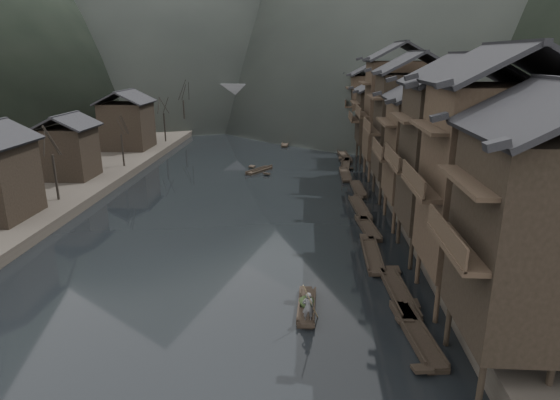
{
  "coord_description": "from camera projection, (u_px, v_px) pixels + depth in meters",
  "views": [
    {
      "loc": [
        6.7,
        -27.35,
        14.64
      ],
      "look_at": [
        4.42,
        11.56,
        2.5
      ],
      "focal_mm": 30.0,
      "sensor_mm": 36.0,
      "label": 1
    }
  ],
  "objects": [
    {
      "name": "water",
      "position": [
        203.0,
        287.0,
        30.8
      ],
      "size": [
        300.0,
        300.0,
        0.0
      ],
      "primitive_type": "plane",
      "color": "black",
      "rests_on": "ground"
    },
    {
      "name": "right_bank",
      "position": [
        505.0,
        155.0,
        66.71
      ],
      "size": [
        40.0,
        200.0,
        1.8
      ],
      "primitive_type": "cube",
      "color": "#2D2823",
      "rests_on": "ground"
    },
    {
      "name": "left_bank",
      "position": [
        31.0,
        152.0,
        70.7
      ],
      "size": [
        40.0,
        200.0,
        1.2
      ],
      "primitive_type": "cube",
      "color": "#2D2823",
      "rests_on": "ground"
    },
    {
      "name": "stilt_houses",
      "position": [
        418.0,
        116.0,
        44.88
      ],
      "size": [
        9.0,
        67.6,
        16.34
      ],
      "color": "black",
      "rests_on": "ground"
    },
    {
      "name": "left_houses",
      "position": [
        50.0,
        143.0,
        49.43
      ],
      "size": [
        8.1,
        53.2,
        8.73
      ],
      "color": "black",
      "rests_on": "left_bank"
    },
    {
      "name": "bare_trees",
      "position": [
        103.0,
        129.0,
        54.24
      ],
      "size": [
        3.93,
        74.41,
        7.86
      ],
      "color": "black",
      "rests_on": "left_bank"
    },
    {
      "name": "moored_sampans",
      "position": [
        360.0,
        204.0,
        47.35
      ],
      "size": [
        2.76,
        54.18,
        0.47
      ],
      "color": "black",
      "rests_on": "water"
    },
    {
      "name": "midriver_boats",
      "position": [
        274.0,
        155.0,
        70.61
      ],
      "size": [
        4.79,
        24.38,
        0.44
      ],
      "color": "black",
      "rests_on": "water"
    },
    {
      "name": "stone_bridge",
      "position": [
        276.0,
        102.0,
        97.91
      ],
      "size": [
        40.0,
        6.0,
        9.0
      ],
      "color": "#4C4C4F",
      "rests_on": "ground"
    },
    {
      "name": "hero_sampan",
      "position": [
        307.0,
        306.0,
        28.03
      ],
      "size": [
        1.13,
        4.62,
        0.43
      ],
      "color": "black",
      "rests_on": "water"
    },
    {
      "name": "cargo_heap",
      "position": [
        307.0,
        297.0,
        28.08
      ],
      "size": [
        1.01,
        1.32,
        0.61
      ],
      "primitive_type": "ellipsoid",
      "color": "black",
      "rests_on": "hero_sampan"
    },
    {
      "name": "boatman",
      "position": [
        308.0,
        303.0,
        26.16
      ],
      "size": [
        0.69,
        0.48,
        1.8
      ],
      "primitive_type": "imported",
      "rotation": [
        0.0,
        0.0,
        3.22
      ],
      "color": "#4E4D50",
      "rests_on": "hero_sampan"
    },
    {
      "name": "bamboo_pole",
      "position": [
        313.0,
        262.0,
        25.4
      ],
      "size": [
        1.04,
        1.95,
        3.28
      ],
      "primitive_type": "cylinder",
      "rotation": [
        0.58,
        0.0,
        -0.47
      ],
      "color": "#8C7A51",
      "rests_on": "boatman"
    }
  ]
}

